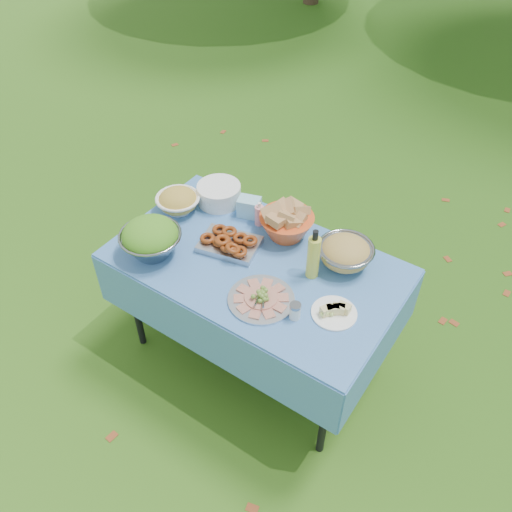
{
  "coord_description": "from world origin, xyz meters",
  "views": [
    {
      "loc": [
        1.11,
        -1.63,
        2.66
      ],
      "look_at": [
        0.0,
        0.0,
        0.8
      ],
      "focal_mm": 38.0,
      "sensor_mm": 36.0,
      "label": 1
    }
  ],
  "objects": [
    {
      "name": "charcuterie_platter",
      "position": [
        0.17,
        -0.2,
        0.8
      ],
      "size": [
        0.4,
        0.4,
        0.07
      ],
      "primitive_type": "cylinder",
      "rotation": [
        0.0,
        0.0,
        0.31
      ],
      "color": "silver",
      "rests_on": "picnic_table"
    },
    {
      "name": "ground",
      "position": [
        0.0,
        0.0,
        0.0
      ],
      "size": [
        80.0,
        80.0,
        0.0
      ],
      "primitive_type": "plane",
      "color": "#11370A",
      "rests_on": "ground"
    },
    {
      "name": "pasta_bowl_steel",
      "position": [
        0.37,
        0.24,
        0.84
      ],
      "size": [
        0.3,
        0.3,
        0.15
      ],
      "primitive_type": null,
      "rotation": [
        0.0,
        0.0,
        0.07
      ],
      "color": "gray",
      "rests_on": "picnic_table"
    },
    {
      "name": "cheese_plate",
      "position": [
        0.49,
        -0.08,
        0.79
      ],
      "size": [
        0.27,
        0.27,
        0.06
      ],
      "primitive_type": "cylinder",
      "rotation": [
        0.0,
        0.0,
        0.32
      ],
      "color": "white",
      "rests_on": "picnic_table"
    },
    {
      "name": "plate_stack",
      "position": [
        -0.45,
        0.29,
        0.82
      ],
      "size": [
        0.31,
        0.31,
        0.11
      ],
      "primitive_type": "cylinder",
      "rotation": [
        0.0,
        0.0,
        -0.33
      ],
      "color": "white",
      "rests_on": "picnic_table"
    },
    {
      "name": "oil_bottle",
      "position": [
        0.28,
        0.08,
        0.9
      ],
      "size": [
        0.08,
        0.08,
        0.28
      ],
      "primitive_type": "cylinder",
      "rotation": [
        0.0,
        0.0,
        0.42
      ],
      "color": "#CBD041",
      "rests_on": "picnic_table"
    },
    {
      "name": "pasta_bowl_white",
      "position": [
        -0.59,
        0.1,
        0.83
      ],
      "size": [
        0.28,
        0.28,
        0.13
      ],
      "primitive_type": null,
      "rotation": [
        0.0,
        0.0,
        -0.16
      ],
      "color": "white",
      "rests_on": "picnic_table"
    },
    {
      "name": "picnic_table",
      "position": [
        0.0,
        0.0,
        0.38
      ],
      "size": [
        1.46,
        0.86,
        0.76
      ],
      "primitive_type": "cube",
      "color": "#7DB0F0",
      "rests_on": "ground"
    },
    {
      "name": "wipes_box",
      "position": [
        -0.24,
        0.29,
        0.82
      ],
      "size": [
        0.14,
        0.12,
        0.11
      ],
      "primitive_type": "cube",
      "rotation": [
        0.0,
        0.0,
        0.31
      ],
      "color": "#94D5ED",
      "rests_on": "picnic_table"
    },
    {
      "name": "bread_bowl",
      "position": [
        0.02,
        0.26,
        0.86
      ],
      "size": [
        0.38,
        0.38,
        0.19
      ],
      "primitive_type": null,
      "rotation": [
        0.0,
        0.0,
        -0.41
      ],
      "color": "#DE501F",
      "rests_on": "picnic_table"
    },
    {
      "name": "sanitizer_bottle",
      "position": [
        -0.15,
        0.26,
        0.83
      ],
      "size": [
        0.05,
        0.05,
        0.14
      ],
      "primitive_type": "cylinder",
      "rotation": [
        0.0,
        0.0,
        -0.09
      ],
      "color": "pink",
      "rests_on": "picnic_table"
    },
    {
      "name": "salad_bowl",
      "position": [
        -0.47,
        -0.24,
        0.86
      ],
      "size": [
        0.38,
        0.38,
        0.2
      ],
      "primitive_type": null,
      "rotation": [
        0.0,
        0.0,
        -0.26
      ],
      "color": "gray",
      "rests_on": "picnic_table"
    },
    {
      "name": "fried_tray",
      "position": [
        -0.18,
        0.02,
        0.8
      ],
      "size": [
        0.34,
        0.27,
        0.07
      ],
      "primitive_type": "cube",
      "rotation": [
        0.0,
        0.0,
        0.22
      ],
      "color": "#B1B1B5",
      "rests_on": "picnic_table"
    },
    {
      "name": "shaker",
      "position": [
        0.35,
        -0.2,
        0.8
      ],
      "size": [
        0.06,
        0.06,
        0.09
      ],
      "primitive_type": "cylinder",
      "rotation": [
        0.0,
        0.0,
        -0.18
      ],
      "color": "silver",
      "rests_on": "picnic_table"
    }
  ]
}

